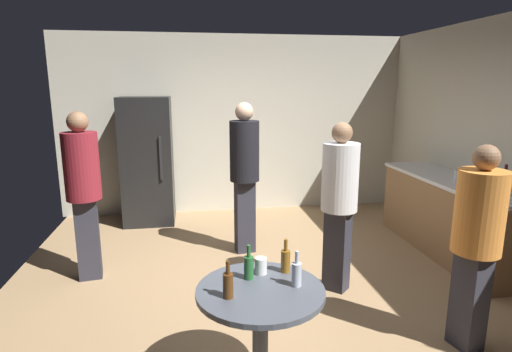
{
  "coord_description": "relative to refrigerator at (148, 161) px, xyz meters",
  "views": [
    {
      "loc": [
        -0.71,
        -3.81,
        1.96
      ],
      "look_at": [
        -0.09,
        0.08,
        1.1
      ],
      "focal_mm": 29.23,
      "sensor_mm": 36.0,
      "label": 1
    }
  ],
  "objects": [
    {
      "name": "kettle",
      "position": [
        3.56,
        -1.95,
        0.07
      ],
      "size": [
        0.24,
        0.17,
        0.18
      ],
      "color": "#B2B2B7",
      "rests_on": "kitchen_counter"
    },
    {
      "name": "refrigerator",
      "position": [
        0.0,
        0.0,
        0.0
      ],
      "size": [
        0.7,
        0.68,
        1.8
      ],
      "color": "black",
      "rests_on": "ground_plane"
    },
    {
      "name": "beer_bottle_amber",
      "position": [
        1.22,
        -3.48,
        -0.08
      ],
      "size": [
        0.06,
        0.06,
        0.23
      ],
      "color": "#8C5919",
      "rests_on": "foreground_table"
    },
    {
      "name": "ground_plane",
      "position": [
        1.32,
        -2.2,
        -0.95
      ],
      "size": [
        5.2,
        5.2,
        0.1
      ],
      "primitive_type": "cube",
      "color": "#9E7C56"
    },
    {
      "name": "person_in_orange_shirt",
      "position": [
        2.64,
        -3.45,
        0.01
      ],
      "size": [
        0.4,
        0.4,
        1.56
      ],
      "rotation": [
        0.0,
        0.0,
        -2.93
      ],
      "color": "#2D2D38",
      "rests_on": "ground_plane"
    },
    {
      "name": "kitchen_counter",
      "position": [
        3.6,
        -1.75,
        -0.45
      ],
      "size": [
        0.64,
        2.19,
        0.9
      ],
      "color": "olive",
      "rests_on": "ground_plane"
    },
    {
      "name": "person_in_maroon_shirt",
      "position": [
        -0.45,
        -1.78,
        0.1
      ],
      "size": [
        0.39,
        0.39,
        1.71
      ],
      "rotation": [
        0.0,
        0.0,
        -1.42
      ],
      "color": "#2D2D38",
      "rests_on": "ground_plane"
    },
    {
      "name": "plastic_cup_white",
      "position": [
        1.05,
        -3.48,
        -0.11
      ],
      "size": [
        0.08,
        0.08,
        0.11
      ],
      "primitive_type": "cylinder",
      "color": "white",
      "rests_on": "foreground_table"
    },
    {
      "name": "wine_bottle_on_counter",
      "position": [
        3.62,
        -2.49,
        0.12
      ],
      "size": [
        0.08,
        0.08,
        0.31
      ],
      "color": "#3F141E",
      "rests_on": "kitchen_counter"
    },
    {
      "name": "person_in_black_shirt",
      "position": [
        1.22,
        -1.33,
        0.14
      ],
      "size": [
        0.39,
        0.39,
        1.77
      ],
      "rotation": [
        0.0,
        0.0,
        -1.43
      ],
      "color": "#2D2D38",
      "rests_on": "ground_plane"
    },
    {
      "name": "wall_back",
      "position": [
        1.32,
        0.43,
        0.45
      ],
      "size": [
        5.32,
        0.06,
        2.7
      ],
      "primitive_type": "cube",
      "color": "beige",
      "rests_on": "ground_plane"
    },
    {
      "name": "beer_bottle_green",
      "position": [
        0.96,
        -3.54,
        -0.08
      ],
      "size": [
        0.06,
        0.06,
        0.23
      ],
      "color": "#26662D",
      "rests_on": "foreground_table"
    },
    {
      "name": "person_in_white_shirt",
      "position": [
        1.98,
        -2.41,
        0.05
      ],
      "size": [
        0.48,
        0.48,
        1.63
      ],
      "rotation": [
        0.0,
        0.0,
        -2.36
      ],
      "color": "#2D2D38",
      "rests_on": "ground_plane"
    },
    {
      "name": "foreground_table",
      "position": [
        1.01,
        -3.69,
        -0.27
      ],
      "size": [
        0.8,
        0.8,
        0.73
      ],
      "color": "#4C515B",
      "rests_on": "ground_plane"
    },
    {
      "name": "beer_bottle_brown",
      "position": [
        0.81,
        -3.77,
        -0.08
      ],
      "size": [
        0.06,
        0.06,
        0.23
      ],
      "color": "#593314",
      "rests_on": "foreground_table"
    },
    {
      "name": "beer_bottle_clear",
      "position": [
        1.24,
        -3.69,
        -0.08
      ],
      "size": [
        0.06,
        0.06,
        0.23
      ],
      "color": "silver",
      "rests_on": "foreground_table"
    }
  ]
}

